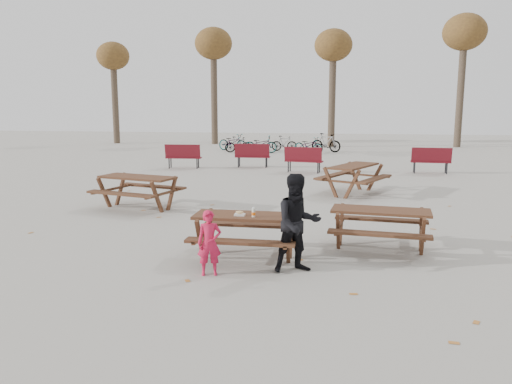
% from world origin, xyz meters
% --- Properties ---
extents(ground, '(80.00, 80.00, 0.00)m').
position_xyz_m(ground, '(0.00, 0.00, 0.00)').
color(ground, gray).
rests_on(ground, ground).
extents(main_picnic_table, '(1.80, 1.45, 0.78)m').
position_xyz_m(main_picnic_table, '(0.00, 0.00, 0.59)').
color(main_picnic_table, '#361F13').
rests_on(main_picnic_table, ground).
extents(food_tray, '(0.18, 0.11, 0.03)m').
position_xyz_m(food_tray, '(-0.10, -0.10, 0.79)').
color(food_tray, silver).
rests_on(food_tray, main_picnic_table).
extents(bread_roll, '(0.14, 0.06, 0.05)m').
position_xyz_m(bread_roll, '(-0.10, -0.10, 0.83)').
color(bread_roll, tan).
rests_on(bread_roll, food_tray).
extents(soda_bottle, '(0.07, 0.07, 0.17)m').
position_xyz_m(soda_bottle, '(0.15, -0.16, 0.85)').
color(soda_bottle, silver).
rests_on(soda_bottle, main_picnic_table).
extents(child, '(0.43, 0.34, 1.03)m').
position_xyz_m(child, '(-0.41, -0.96, 0.52)').
color(child, '#C5183E').
rests_on(child, ground).
extents(adult, '(0.95, 0.86, 1.58)m').
position_xyz_m(adult, '(0.93, -0.56, 0.79)').
color(adult, black).
rests_on(adult, ground).
extents(picnic_table_east, '(1.90, 1.60, 0.76)m').
position_xyz_m(picnic_table_east, '(2.33, 0.91, 0.38)').
color(picnic_table_east, '#361F13').
rests_on(picnic_table_east, ground).
extents(picnic_table_north, '(2.30, 2.03, 0.84)m').
position_xyz_m(picnic_table_north, '(-3.54, 3.71, 0.42)').
color(picnic_table_north, '#361F13').
rests_on(picnic_table_north, ground).
extents(picnic_table_far, '(2.35, 2.54, 0.88)m').
position_xyz_m(picnic_table_far, '(1.99, 6.86, 0.44)').
color(picnic_table_far, '#361F13').
rests_on(picnic_table_far, ground).
extents(park_bench_row, '(11.63, 1.98, 1.03)m').
position_xyz_m(park_bench_row, '(-0.45, 12.11, 0.52)').
color(park_bench_row, maroon).
rests_on(park_bench_row, ground).
extents(bicycle_row, '(7.41, 2.54, 1.07)m').
position_xyz_m(bicycle_row, '(-2.13, 20.07, 0.48)').
color(bicycle_row, black).
rests_on(bicycle_row, ground).
extents(tree_row, '(32.17, 3.52, 8.26)m').
position_xyz_m(tree_row, '(0.90, 25.15, 6.19)').
color(tree_row, '#382B21').
rests_on(tree_row, ground).
extents(fallen_leaves, '(11.00, 11.00, 0.01)m').
position_xyz_m(fallen_leaves, '(0.50, 2.50, 0.00)').
color(fallen_leaves, '#B0692A').
rests_on(fallen_leaves, ground).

